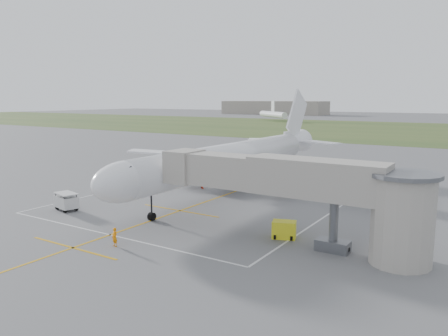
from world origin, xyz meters
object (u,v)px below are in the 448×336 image
Objects in this scene: baggage_cart at (66,201)px; airliner at (232,159)px; gpu_unit at (284,230)px; ramp_worker_wing at (202,182)px; ramp_worker_nose at (115,237)px; jet_bridge at (307,189)px.

airliner is at bearing 72.33° from baggage_cart.
gpu_unit is 22.62m from ramp_worker_wing.
gpu_unit is 1.48× the size of ramp_worker_nose.
jet_bridge reaches higher than ramp_worker_wing.
airliner reaches higher than baggage_cart.
ramp_worker_nose is (13.09, -5.52, -0.19)m from baggage_cart.
airliner is 19.21m from gpu_unit.
gpu_unit is 1.30× the size of ramp_worker_wing.
jet_bridge is 26.61m from baggage_cart.
ramp_worker_wing is at bearing 124.92° from gpu_unit.
airliner reaches higher than gpu_unit.
ramp_worker_nose is at bearing -9.14° from baggage_cart.
gpu_unit is 24.14m from baggage_cart.
baggage_cart is (-26.18, -2.90, -3.77)m from jet_bridge.
ramp_worker_nose is 0.88× the size of ramp_worker_wing.
gpu_unit is at bearing 167.18° from ramp_worker_wing.
jet_bridge is at bearing 20.03° from baggage_cart.
baggage_cart is 18.27m from ramp_worker_wing.
jet_bridge is 16.06m from ramp_worker_nose.
airliner is at bearing -158.66° from ramp_worker_wing.
gpu_unit is (13.37, -13.31, -3.65)m from airliner.
baggage_cart is at bearing -173.69° from jet_bridge.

